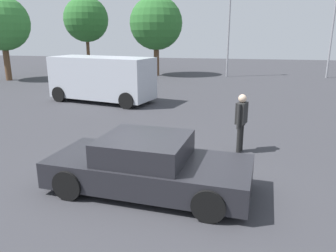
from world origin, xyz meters
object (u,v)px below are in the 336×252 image
object	(u,v)px
light_post_near	(334,16)
light_post_mid	(230,13)
van_white	(102,78)
pedestrian	(241,118)
sedan_foreground	(148,166)

from	to	relation	value
light_post_near	light_post_mid	bearing A→B (deg)	-174.17
light_post_near	van_white	bearing A→B (deg)	-137.57
pedestrian	light_post_near	world-z (taller)	light_post_near
sedan_foreground	light_post_mid	world-z (taller)	light_post_mid
van_white	pedestrian	distance (m)	9.06
van_white	light_post_mid	distance (m)	13.35
pedestrian	light_post_mid	xyz separation A→B (m)	(-0.93, 17.56, 3.83)
sedan_foreground	light_post_mid	distance (m)	20.88
van_white	light_post_mid	world-z (taller)	light_post_mid
pedestrian	light_post_near	xyz separation A→B (m)	(6.71, 18.34, 3.59)
van_white	light_post_mid	size ratio (longest dim) A/B	0.75
pedestrian	van_white	bearing A→B (deg)	157.36
van_white	pedestrian	size ratio (longest dim) A/B	3.23
van_white	light_post_near	bearing A→B (deg)	55.43
sedan_foreground	van_white	size ratio (longest dim) A/B	0.82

